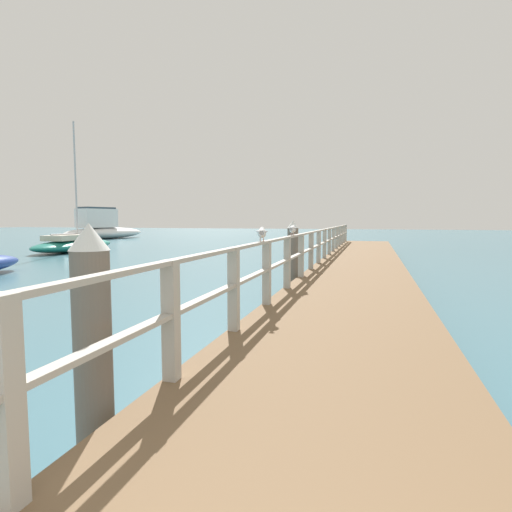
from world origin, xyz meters
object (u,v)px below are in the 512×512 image
Objects in this scene: seagull_background at (293,229)px; boat_5 at (103,228)px; dock_piling_near at (93,346)px; seagull_foreground at (262,233)px; boat_0 at (74,245)px; dock_piling_far at (293,256)px.

seagull_background is 34.23m from boat_5.
seagull_background is at bearing 86.31° from dock_piling_near.
boat_5 is (-22.72, 31.16, 0.07)m from dock_piling_near.
seagull_foreground is 0.05× the size of boat_5.
boat_5 is at bearing 115.32° from boat_0.
boat_5 reaches higher than seagull_foreground.
dock_piling_near is at bearing -110.03° from seagull_foreground.
dock_piling_far is 17.59m from boat_0.
seagull_foreground is 0.99× the size of seagull_background.
dock_piling_far is 4.56m from seagull_foreground.
boat_5 is at bearing 131.17° from seagull_background.
dock_piling_far is 0.25× the size of boat_0.
dock_piling_far is at bearing -38.28° from boat_0.
dock_piling_near is at bearing 141.04° from boat_5.
dock_piling_near is 7.93m from dock_piling_far.
boat_0 reaches higher than boat_5.
seagull_foreground is at bearing 144.76° from boat_5.
boat_0 is (-15.10, 11.65, -1.27)m from seagull_background.
boat_5 is (-23.10, 25.26, -0.67)m from seagull_background.
dock_piling_near is 3.55m from seagull_foreground.
boat_0 is (-14.72, 9.61, -0.53)m from dock_piling_far.
boat_5 is (-23.09, 27.71, -0.67)m from seagull_foreground.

